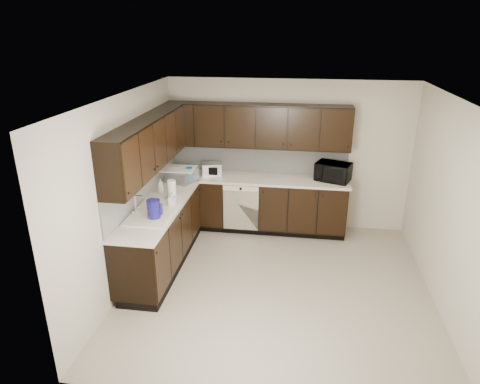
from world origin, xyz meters
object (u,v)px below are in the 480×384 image
toaster_oven (212,169)px  storage_bin (179,175)px  sink (152,219)px  blue_pitcher (154,209)px  microwave (333,172)px

toaster_oven → storage_bin: size_ratio=0.62×
sink → blue_pitcher: bearing=-55.6°
sink → toaster_oven: sink is taller
microwave → blue_pitcher: size_ratio=2.07×
sink → blue_pitcher: size_ratio=3.16×
toaster_oven → blue_pitcher: blue_pitcher is taller
sink → blue_pitcher: (0.08, -0.11, 0.19)m
microwave → storage_bin: 2.48m
blue_pitcher → storage_bin: bearing=86.6°
microwave → toaster_oven: bearing=-160.3°
toaster_oven → microwave: bearing=-16.7°
microwave → blue_pitcher: microwave is taller
storage_bin → sink: bearing=-89.2°
microwave → storage_bin: size_ratio=1.04×
storage_bin → blue_pitcher: blue_pitcher is taller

